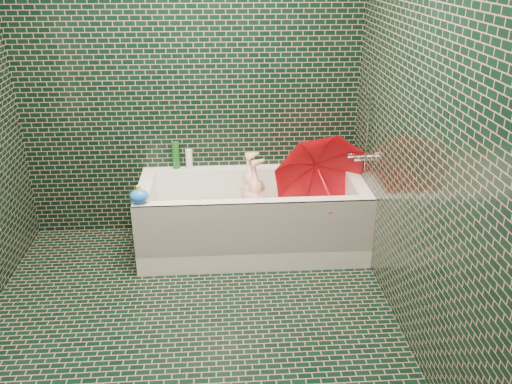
{
  "coord_description": "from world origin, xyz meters",
  "views": [
    {
      "loc": [
        0.22,
        -2.7,
        2.14
      ],
      "look_at": [
        0.46,
        0.82,
        0.56
      ],
      "focal_mm": 38.0,
      "sensor_mm": 36.0,
      "label": 1
    }
  ],
  "objects": [
    {
      "name": "bottle_right_tall",
      "position": [
        1.11,
        1.36,
        0.65
      ],
      "size": [
        0.07,
        0.07,
        0.2
      ],
      "primitive_type": "cylinder",
      "rotation": [
        0.0,
        0.0,
        -0.24
      ],
      "color": "#154C1B",
      "rests_on": "bathtub"
    },
    {
      "name": "bottle_right_pump",
      "position": [
        1.13,
        1.33,
        0.64
      ],
      "size": [
        0.05,
        0.05,
        0.18
      ],
      "primitive_type": "cylinder",
      "rotation": [
        0.0,
        0.0,
        -0.1
      ],
      "color": "silver",
      "rests_on": "bathtub"
    },
    {
      "name": "wall_back",
      "position": [
        0.0,
        1.4,
        1.25
      ],
      "size": [
        2.8,
        0.0,
        2.8
      ],
      "primitive_type": "plane",
      "rotation": [
        1.57,
        0.0,
        0.0
      ],
      "color": "black",
      "rests_on": "floor"
    },
    {
      "name": "soap_bottle_b",
      "position": [
        1.21,
        1.31,
        0.55
      ],
      "size": [
        0.1,
        0.1,
        0.2
      ],
      "primitive_type": "imported",
      "rotation": [
        0.0,
        0.0,
        -0.1
      ],
      "color": "#471C6A",
      "rests_on": "bathtub"
    },
    {
      "name": "floor",
      "position": [
        0.0,
        0.0,
        0.0
      ],
      "size": [
        2.8,
        2.8,
        0.0
      ],
      "primitive_type": "plane",
      "color": "black",
      "rests_on": "ground"
    },
    {
      "name": "soap_bottle_c",
      "position": [
        1.09,
        1.37,
        0.55
      ],
      "size": [
        0.14,
        0.14,
        0.18
      ],
      "primitive_type": "imported",
      "rotation": [
        0.0,
        0.0,
        -0.04
      ],
      "color": "#154C1B",
      "rests_on": "bathtub"
    },
    {
      "name": "faucet",
      "position": [
        1.26,
        1.02,
        0.77
      ],
      "size": [
        0.18,
        0.19,
        0.55
      ],
      "color": "silver",
      "rests_on": "wall_right"
    },
    {
      "name": "wall_front",
      "position": [
        0.0,
        -1.4,
        1.25
      ],
      "size": [
        2.8,
        0.0,
        2.8
      ],
      "primitive_type": "plane",
      "rotation": [
        -1.57,
        0.0,
        0.0
      ],
      "color": "black",
      "rests_on": "floor"
    },
    {
      "name": "soap_bottle_a",
      "position": [
        1.25,
        1.32,
        0.55
      ],
      "size": [
        0.1,
        0.1,
        0.23
      ],
      "primitive_type": "imported",
      "rotation": [
        0.0,
        0.0,
        -0.16
      ],
      "color": "white",
      "rests_on": "bathtub"
    },
    {
      "name": "umbrella",
      "position": [
        0.99,
        0.95,
        0.54
      ],
      "size": [
        0.85,
        0.87,
        0.87
      ],
      "primitive_type": "imported",
      "rotation": [
        0.22,
        -0.16,
        0.05
      ],
      "color": "red",
      "rests_on": "bathtub"
    },
    {
      "name": "bottle_left_short",
      "position": [
        -0.03,
        1.34,
        0.63
      ],
      "size": [
        0.06,
        0.06,
        0.16
      ],
      "primitive_type": "cylinder",
      "rotation": [
        0.0,
        0.0,
        0.08
      ],
      "color": "white",
      "rests_on": "bathtub"
    },
    {
      "name": "rubber_duck",
      "position": [
        1.04,
        1.35,
        0.59
      ],
      "size": [
        0.11,
        0.09,
        0.09
      ],
      "rotation": [
        0.0,
        0.0,
        0.26
      ],
      "color": "yellow",
      "rests_on": "bathtub"
    },
    {
      "name": "bathtub",
      "position": [
        0.45,
        1.01,
        0.21
      ],
      "size": [
        1.7,
        0.75,
        0.55
      ],
      "color": "white",
      "rests_on": "floor"
    },
    {
      "name": "child",
      "position": [
        0.49,
        1.0,
        0.31
      ],
      "size": [
        0.96,
        0.45,
        0.27
      ],
      "primitive_type": "imported",
      "rotation": [
        -1.51,
        0.0,
        -1.44
      ],
      "color": "#D79D86",
      "rests_on": "bathtub"
    },
    {
      "name": "bath_mat",
      "position": [
        0.45,
        1.02,
        0.16
      ],
      "size": [
        1.35,
        0.47,
        0.01
      ],
      "primitive_type": "cube",
      "color": "green",
      "rests_on": "bathtub"
    },
    {
      "name": "bath_toy",
      "position": [
        -0.34,
        0.72,
        0.61
      ],
      "size": [
        0.15,
        0.13,
        0.13
      ],
      "rotation": [
        0.0,
        0.0,
        0.16
      ],
      "color": "blue",
      "rests_on": "bathtub"
    },
    {
      "name": "water",
      "position": [
        0.45,
        1.02,
        0.3
      ],
      "size": [
        1.48,
        0.53,
        0.0
      ],
      "primitive_type": "cube",
      "color": "silver",
      "rests_on": "bathtub"
    },
    {
      "name": "bottle_left_tall",
      "position": [
        -0.13,
        1.37,
        0.66
      ],
      "size": [
        0.08,
        0.08,
        0.22
      ],
      "primitive_type": "cylinder",
      "rotation": [
        0.0,
        0.0,
        0.43
      ],
      "color": "#154C1B",
      "rests_on": "bathtub"
    },
    {
      "name": "wall_right",
      "position": [
        1.3,
        0.0,
        1.25
      ],
      "size": [
        0.0,
        2.8,
        2.8
      ],
      "primitive_type": "plane",
      "rotation": [
        1.57,
        0.0,
        -1.57
      ],
      "color": "black",
      "rests_on": "floor"
    }
  ]
}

